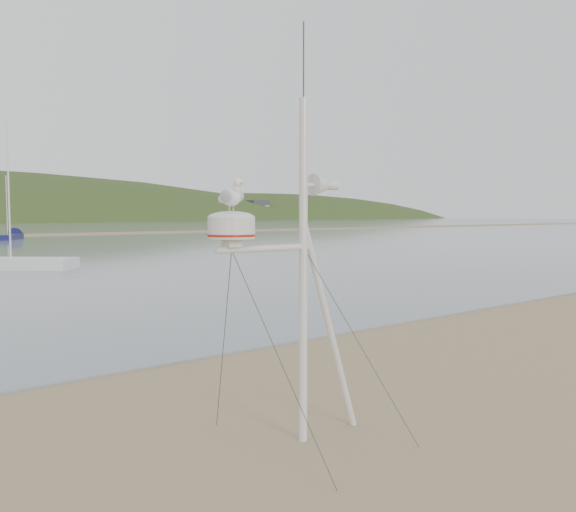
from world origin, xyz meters
TOP-DOWN VIEW (x-y plane):
  - ground at (0.00, 0.00)m, footprint 560.00×560.00m
  - mast_rig at (0.92, -0.19)m, footprint 2.11×2.25m
  - sailboat_blue_far at (14.46, 61.17)m, footprint 5.02×6.92m

SIDE VIEW (x-z plane):
  - ground at x=0.00m, z-range 0.00..0.00m
  - sailboat_blue_far at x=14.46m, z-range -3.19..3.79m
  - mast_rig at x=0.92m, z-range -1.23..3.53m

